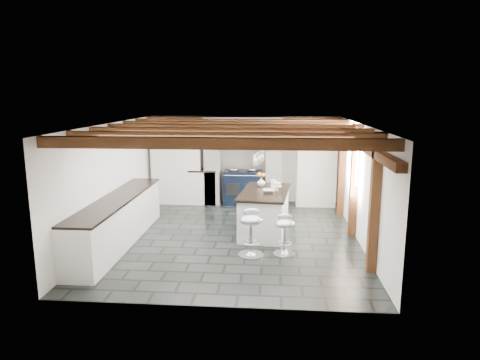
# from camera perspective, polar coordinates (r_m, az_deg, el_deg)

# --- Properties ---
(ground) EXTENTS (6.00, 6.00, 0.00)m
(ground) POSITION_cam_1_polar(r_m,az_deg,el_deg) (8.89, -0.85, -7.47)
(ground) COLOR black
(ground) RESTS_ON ground
(room_shell) EXTENTS (6.00, 6.03, 6.00)m
(room_shell) POSITION_cam_1_polar(r_m,az_deg,el_deg) (10.05, -3.57, 1.01)
(room_shell) COLOR white
(room_shell) RESTS_ON ground
(range_cooker) EXTENTS (1.00, 0.63, 0.99)m
(range_cooker) POSITION_cam_1_polar(r_m,az_deg,el_deg) (11.34, 0.41, -0.87)
(range_cooker) COLOR black
(range_cooker) RESTS_ON ground
(kitchen_island) EXTENTS (1.12, 1.89, 1.19)m
(kitchen_island) POSITION_cam_1_polar(r_m,az_deg,el_deg) (9.02, 3.31, -4.17)
(kitchen_island) COLOR white
(kitchen_island) RESTS_ON ground
(bar_stool_near) EXTENTS (0.41, 0.41, 0.75)m
(bar_stool_near) POSITION_cam_1_polar(r_m,az_deg,el_deg) (7.80, 5.98, -6.64)
(bar_stool_near) COLOR silver
(bar_stool_near) RESTS_ON ground
(bar_stool_far) EXTENTS (0.50, 0.50, 0.86)m
(bar_stool_far) POSITION_cam_1_polar(r_m,az_deg,el_deg) (7.68, 1.46, -6.31)
(bar_stool_far) COLOR silver
(bar_stool_far) RESTS_ON ground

